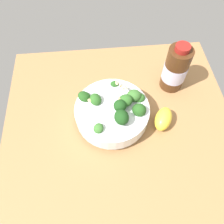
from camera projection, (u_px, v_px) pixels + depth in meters
ground_plane at (120, 133)px, 68.58cm from camera, size 69.07×69.07×4.59cm
bowl_of_broccoli at (113, 111)px, 64.92cm from camera, size 21.28×21.28×10.83cm
lemon_wedge at (163, 119)px, 65.56cm from camera, size 9.07×7.82×5.16cm
bottle_tall at (175, 69)px, 69.11cm from camera, size 7.34×7.34×16.78cm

